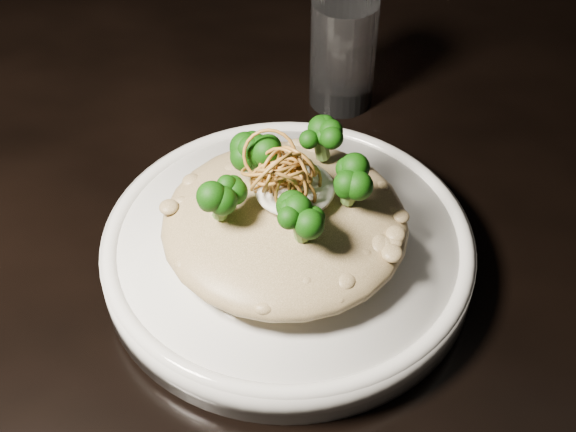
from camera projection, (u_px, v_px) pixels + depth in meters
The scene contains 7 objects.
table at pixel (227, 277), 0.74m from camera, with size 1.10×0.80×0.75m.
plate at pixel (288, 252), 0.63m from camera, with size 0.29×0.29×0.03m, color silver.
risotto at pixel (285, 223), 0.61m from camera, with size 0.19×0.19×0.04m, color brown.
broccoli at pixel (295, 179), 0.58m from camera, with size 0.12×0.12×0.04m, color black, non-canonical shape.
cheese at pixel (295, 188), 0.59m from camera, with size 0.06×0.06×0.02m, color white.
shallots at pixel (286, 163), 0.57m from camera, with size 0.06×0.06×0.04m, color brown, non-canonical shape.
drinking_glass at pixel (343, 53), 0.76m from camera, with size 0.06×0.06×0.11m, color silver.
Camera 1 is at (0.11, -0.47, 1.23)m, focal length 50.00 mm.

